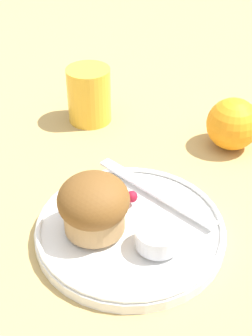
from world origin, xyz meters
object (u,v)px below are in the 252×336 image
at_px(butter_knife, 155,191).
at_px(muffin, 94,205).
at_px(orange_fruit, 233,124).
at_px(juice_glass, 89,95).

bearing_deg(butter_knife, muffin, -95.33).
relative_size(muffin, orange_fruit, 1.05).
relative_size(butter_knife, orange_fruit, 2.33).
bearing_deg(orange_fruit, juice_glass, -173.45).
bearing_deg(orange_fruit, butter_knife, -105.53).
distance_m(orange_fruit, juice_glass, 0.23).
height_order(butter_knife, orange_fruit, orange_fruit).
bearing_deg(juice_glass, orange_fruit, 6.55).
bearing_deg(juice_glass, muffin, -58.70).
bearing_deg(butter_knife, juice_glass, 157.93).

